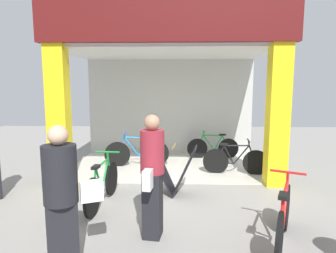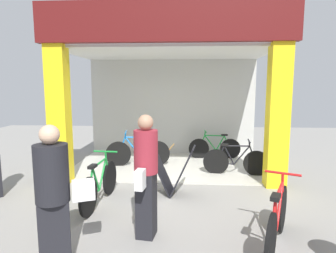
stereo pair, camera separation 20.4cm
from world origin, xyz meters
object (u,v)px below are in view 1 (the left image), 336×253
object	(u,v)px
bicycle_inside_2	(137,152)
bicycle_parked_0	(103,185)
pedestrian_2	(63,195)
bicycle_inside_1	(213,147)
pedestrian_1	(152,175)
bicycle_inside_0	(235,161)
sandwich_board_sign	(174,170)
bicycle_parked_1	(284,219)

from	to	relation	value
bicycle_inside_2	bicycle_parked_0	xyz separation A→B (m)	(-0.27, -2.52, -0.01)
bicycle_inside_2	pedestrian_2	size ratio (longest dim) A/B	1.00
bicycle_inside_1	pedestrian_1	distance (m)	4.71
bicycle_inside_0	bicycle_inside_2	xyz separation A→B (m)	(-2.43, 0.64, 0.03)
bicycle_inside_2	pedestrian_1	size ratio (longest dim) A/B	0.98
bicycle_inside_1	pedestrian_2	world-z (taller)	pedestrian_2
sandwich_board_sign	pedestrian_1	bearing A→B (deg)	-99.73
bicycle_inside_2	sandwich_board_sign	bearing A→B (deg)	-63.42
bicycle_parked_0	sandwich_board_sign	distance (m)	1.37
bicycle_inside_0	pedestrian_2	world-z (taller)	pedestrian_2
bicycle_inside_2	bicycle_parked_1	world-z (taller)	bicycle_parked_1
bicycle_inside_1	bicycle_parked_0	world-z (taller)	bicycle_parked_0
bicycle_inside_2	bicycle_parked_1	bearing A→B (deg)	-57.29
bicycle_inside_0	bicycle_inside_2	distance (m)	2.51
bicycle_parked_0	pedestrian_1	distance (m)	1.52
sandwich_board_sign	pedestrian_2	xyz separation A→B (m)	(-1.23, -2.34, 0.39)
bicycle_parked_1	pedestrian_2	distance (m)	2.77
bicycle_inside_0	bicycle_inside_1	xyz separation A→B (m)	(-0.34, 1.54, -0.01)
bicycle_parked_1	sandwich_board_sign	bearing A→B (deg)	128.45
bicycle_inside_1	bicycle_inside_0	bearing A→B (deg)	-77.61
pedestrian_2	bicycle_inside_1	bearing A→B (deg)	65.70
bicycle_parked_0	bicycle_parked_1	bearing A→B (deg)	-25.03
bicycle_inside_2	pedestrian_1	xyz separation A→B (m)	(0.70, -3.57, 0.51)
bicycle_parked_0	sandwich_board_sign	world-z (taller)	sandwich_board_sign
bicycle_inside_2	pedestrian_1	distance (m)	3.67
bicycle_inside_0	sandwich_board_sign	world-z (taller)	sandwich_board_sign
bicycle_parked_1	pedestrian_2	size ratio (longest dim) A/B	0.94
bicycle_inside_2	pedestrian_2	xyz separation A→B (m)	(-0.26, -4.29, 0.50)
bicycle_parked_1	pedestrian_1	distance (m)	1.81
pedestrian_2	pedestrian_1	bearing A→B (deg)	36.98
bicycle_parked_0	pedestrian_2	size ratio (longest dim) A/B	0.99
pedestrian_2	bicycle_parked_1	bearing A→B (deg)	10.82
bicycle_inside_0	pedestrian_2	distance (m)	4.55
bicycle_parked_0	sandwich_board_sign	size ratio (longest dim) A/B	1.71
sandwich_board_sign	bicycle_inside_2	bearing A→B (deg)	116.58
bicycle_inside_0	sandwich_board_sign	xyz separation A→B (m)	(-1.45, -1.31, 0.14)
pedestrian_1	pedestrian_2	xyz separation A→B (m)	(-0.95, -0.72, -0.01)
bicycle_inside_2	pedestrian_2	bearing A→B (deg)	-93.41
bicycle_parked_1	bicycle_inside_1	bearing A→B (deg)	94.13
bicycle_inside_1	bicycle_parked_0	size ratio (longest dim) A/B	0.91
sandwich_board_sign	pedestrian_1	world-z (taller)	pedestrian_1
bicycle_parked_0	sandwich_board_sign	xyz separation A→B (m)	(1.25, 0.57, 0.12)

